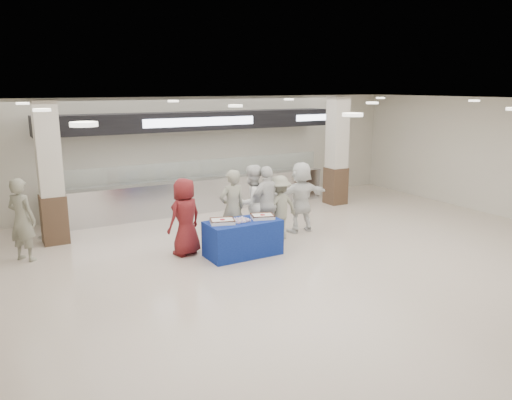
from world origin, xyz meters
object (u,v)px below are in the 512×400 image
sheet_cake_right (263,216)px  chef_short (267,204)px  cupcake_tray (241,220)px  chef_tall (252,203)px  sheet_cake_left (222,221)px  civilian_white (301,197)px  display_table (243,238)px  soldier_b (279,207)px  soldier_bg (22,220)px  civilian_maroon (185,217)px  soldier_a (232,209)px

sheet_cake_right → chef_short: chef_short is taller
cupcake_tray → chef_tall: (0.76, 0.90, 0.10)m
sheet_cake_left → civilian_white: bearing=18.8°
display_table → soldier_b: (1.29, 0.64, 0.37)m
sheet_cake_right → soldier_bg: soldier_bg is taller
display_table → chef_tall: (0.70, 0.88, 0.50)m
civilian_maroon → soldier_bg: (-3.01, 1.26, 0.04)m
display_table → cupcake_tray: 0.41m
soldier_b → sheet_cake_left: bearing=13.5°
cupcake_tray → chef_short: chef_short is taller
civilian_maroon → soldier_a: 1.10m
chef_tall → soldier_bg: (-4.74, 1.02, -0.02)m
sheet_cake_left → cupcake_tray: bearing=-7.6°
chef_tall → soldier_bg: size_ratio=1.02×
sheet_cake_left → chef_short: (1.43, 0.61, 0.07)m
soldier_b → display_table: bearing=20.6°
chef_tall → chef_short: 0.36m
sheet_cake_right → soldier_bg: (-4.50, 1.93, 0.06)m
chef_tall → civilian_white: chef_tall is taller
chef_short → soldier_b: 0.34m
civilian_white → soldier_bg: size_ratio=1.00×
cupcake_tray → chef_tall: size_ratio=0.21×
soldier_b → soldier_bg: bearing=-19.0°
chef_short → sheet_cake_right: bearing=47.0°
sheet_cake_left → soldier_bg: 4.05m
chef_short → civilian_white: size_ratio=1.01×
chef_short → display_table: bearing=27.8°
chef_short → civilian_maroon: bearing=-5.4°
soldier_a → sheet_cake_left: bearing=44.8°
sheet_cake_left → chef_tall: chef_tall is taller
sheet_cake_left → cupcake_tray: size_ratio=1.54×
chef_tall → soldier_b: 0.65m
chef_short → soldier_bg: 5.17m
sheet_cake_left → civilian_maroon: civilian_maroon is taller
civilian_maroon → chef_short: 2.00m
sheet_cake_left → soldier_b: bearing=19.2°
civilian_maroon → civilian_white: bearing=164.4°
soldier_a → civilian_white: (1.99, 0.25, -0.00)m
display_table → soldier_bg: size_ratio=0.90×
display_table → chef_short: bearing=32.3°
soldier_a → civilian_maroon: bearing=-4.3°
display_table → soldier_a: bearing=82.5°
cupcake_tray → soldier_b: 1.50m
chef_tall → civilian_maroon: bearing=-3.4°
civilian_white → sheet_cake_right: bearing=31.2°
civilian_maroon → civilian_white: (3.09, 0.25, 0.04)m
sheet_cake_left → cupcake_tray: (0.40, -0.05, -0.02)m
cupcake_tray → soldier_b: bearing=26.1°
sheet_cake_left → soldier_a: (0.53, 0.61, 0.07)m
sheet_cake_left → soldier_bg: soldier_bg is taller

